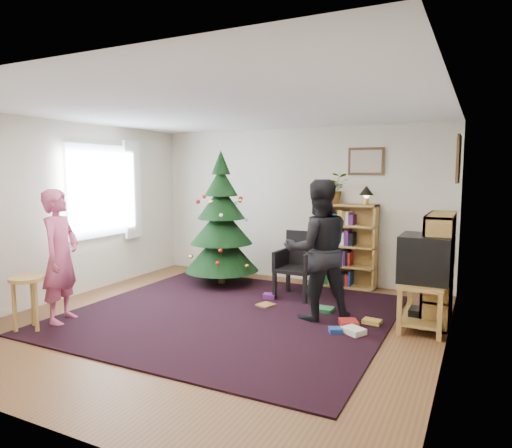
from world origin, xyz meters
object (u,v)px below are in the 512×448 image
at_px(crt_tv, 425,258).
at_px(table_lamp, 366,192).
at_px(christmas_tree, 221,229).
at_px(potted_plant, 334,188).
at_px(picture_right, 459,159).
at_px(picture_back, 366,161).
at_px(tv_stand, 424,300).
at_px(armchair, 299,262).
at_px(person_standing, 60,256).
at_px(bookshelf_back, 346,245).
at_px(bookshelf_right, 439,266).
at_px(stool, 27,289).
at_px(person_by_chair, 318,250).

distance_m(crt_tv, table_lamp, 1.89).
height_order(christmas_tree, potted_plant, christmas_tree).
distance_m(picture_right, potted_plant, 1.92).
bearing_deg(picture_back, tv_stand, -55.81).
bearing_deg(armchair, crt_tv, -15.36).
xyz_separation_m(armchair, person_standing, (-2.14, -2.28, 0.29)).
height_order(picture_back, picture_right, picture_right).
bearing_deg(table_lamp, armchair, -129.69).
bearing_deg(bookshelf_back, bookshelf_right, -37.41).
bearing_deg(picture_back, person_standing, -130.56).
height_order(crt_tv, stool, crt_tv).
bearing_deg(stool, tv_stand, 28.10).
height_order(bookshelf_back, stool, bookshelf_back).
bearing_deg(crt_tv, potted_plant, 136.54).
distance_m(stool, person_by_chair, 3.37).
bearing_deg(potted_plant, christmas_tree, -155.63).
height_order(bookshelf_back, crt_tv, bookshelf_back).
relative_size(crt_tv, stool, 0.97).
relative_size(christmas_tree, bookshelf_right, 1.64).
distance_m(picture_right, person_by_chair, 2.13).
xyz_separation_m(picture_right, tv_stand, (-0.26, -0.85, -1.63)).
bearing_deg(picture_right, bookshelf_back, 159.50).
bearing_deg(picture_right, person_by_chair, -142.56).
height_order(picture_back, person_standing, picture_back).
height_order(picture_right, christmas_tree, picture_right).
relative_size(picture_right, stool, 0.96).
xyz_separation_m(picture_right, christmas_tree, (-3.38, -0.14, -1.06)).
height_order(bookshelf_back, tv_stand, bookshelf_back).
relative_size(armchair, person_by_chair, 0.55).
xyz_separation_m(bookshelf_right, person_by_chair, (-1.32, -0.60, 0.19)).
xyz_separation_m(tv_stand, person_by_chair, (-1.20, -0.26, 0.53)).
xyz_separation_m(person_by_chair, potted_plant, (-0.33, 1.70, 0.68)).
bearing_deg(picture_right, table_lamp, 155.21).
distance_m(christmas_tree, crt_tv, 3.21).
relative_size(tv_stand, person_standing, 0.53).
relative_size(tv_stand, table_lamp, 2.97).
distance_m(christmas_tree, armchair, 1.43).
distance_m(bookshelf_back, person_standing, 4.08).
xyz_separation_m(stool, person_standing, (0.08, 0.40, 0.31)).
bearing_deg(picture_back, christmas_tree, -157.27).
height_order(bookshelf_right, crt_tv, bookshelf_right).
bearing_deg(table_lamp, bookshelf_right, -44.00).
xyz_separation_m(person_by_chair, table_lamp, (0.17, 1.70, 0.64)).
bearing_deg(person_standing, picture_right, -77.66).
relative_size(crt_tv, potted_plant, 1.28).
distance_m(picture_back, potted_plant, 0.63).
bearing_deg(armchair, tv_stand, -15.33).
bearing_deg(person_by_chair, potted_plant, -112.65).
height_order(bookshelf_right, person_by_chair, person_by_chair).
bearing_deg(table_lamp, person_by_chair, -95.86).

